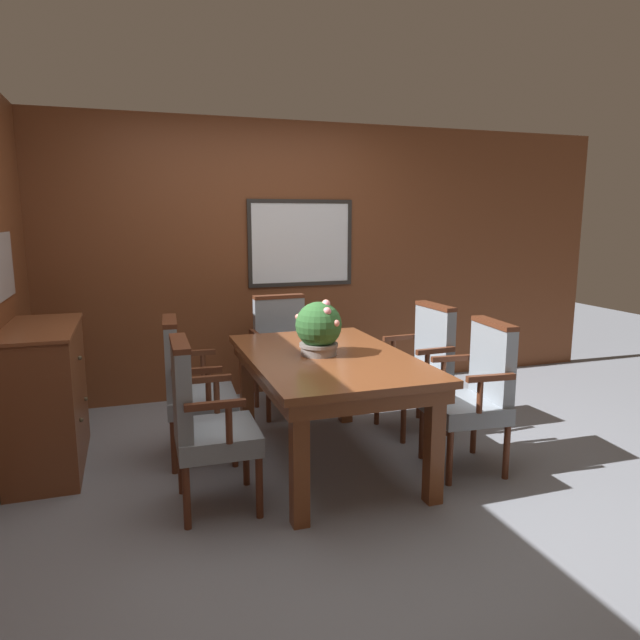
{
  "coord_description": "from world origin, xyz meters",
  "views": [
    {
      "loc": [
        -1.07,
        -3.22,
        1.61
      ],
      "look_at": [
        0.11,
        0.29,
        0.94
      ],
      "focal_mm": 32.0,
      "sensor_mm": 36.0,
      "label": 1
    }
  ],
  "objects_px": {
    "potted_plant": "(319,328)",
    "chair_head_far": "(283,349)",
    "chair_left_far": "(190,384)",
    "dining_table": "(327,369)",
    "chair_right_far": "(421,363)",
    "chair_right_near": "(475,390)",
    "chair_left_near": "(203,418)",
    "sideboard_cabinet": "(46,397)"
  },
  "relations": [
    {
      "from": "chair_left_far",
      "to": "chair_right_near",
      "type": "relative_size",
      "value": 1.0
    },
    {
      "from": "sideboard_cabinet",
      "to": "chair_left_near",
      "type": "bearing_deg",
      "value": -44.2
    },
    {
      "from": "dining_table",
      "to": "chair_right_far",
      "type": "bearing_deg",
      "value": 22.4
    },
    {
      "from": "chair_right_far",
      "to": "potted_plant",
      "type": "height_order",
      "value": "potted_plant"
    },
    {
      "from": "chair_left_near",
      "to": "potted_plant",
      "type": "bearing_deg",
      "value": -64.6
    },
    {
      "from": "potted_plant",
      "to": "chair_right_near",
      "type": "bearing_deg",
      "value": -21.99
    },
    {
      "from": "dining_table",
      "to": "chair_right_near",
      "type": "relative_size",
      "value": 1.66
    },
    {
      "from": "chair_right_near",
      "to": "chair_left_far",
      "type": "bearing_deg",
      "value": -107.78
    },
    {
      "from": "potted_plant",
      "to": "chair_head_far",
      "type": "bearing_deg",
      "value": 86.98
    },
    {
      "from": "chair_head_far",
      "to": "potted_plant",
      "type": "bearing_deg",
      "value": -95.07
    },
    {
      "from": "dining_table",
      "to": "chair_left_near",
      "type": "bearing_deg",
      "value": -157.88
    },
    {
      "from": "chair_left_near",
      "to": "sideboard_cabinet",
      "type": "xyz_separation_m",
      "value": [
        -0.9,
        0.87,
        -0.06
      ]
    },
    {
      "from": "dining_table",
      "to": "potted_plant",
      "type": "relative_size",
      "value": 4.5
    },
    {
      "from": "chair_left_far",
      "to": "chair_left_near",
      "type": "height_order",
      "value": "same"
    },
    {
      "from": "chair_left_near",
      "to": "potted_plant",
      "type": "relative_size",
      "value": 2.71
    },
    {
      "from": "chair_right_near",
      "to": "chair_head_far",
      "type": "relative_size",
      "value": 1.0
    },
    {
      "from": "sideboard_cabinet",
      "to": "chair_right_far",
      "type": "bearing_deg",
      "value": -3.65
    },
    {
      "from": "chair_right_near",
      "to": "chair_head_far",
      "type": "height_order",
      "value": "same"
    },
    {
      "from": "chair_left_near",
      "to": "chair_head_far",
      "type": "xyz_separation_m",
      "value": [
        0.84,
        1.48,
        0.0
      ]
    },
    {
      "from": "chair_right_near",
      "to": "chair_right_far",
      "type": "height_order",
      "value": "same"
    },
    {
      "from": "chair_right_far",
      "to": "chair_left_near",
      "type": "bearing_deg",
      "value": -71.28
    },
    {
      "from": "chair_right_near",
      "to": "sideboard_cabinet",
      "type": "distance_m",
      "value": 2.76
    },
    {
      "from": "dining_table",
      "to": "chair_head_far",
      "type": "distance_m",
      "value": 1.14
    },
    {
      "from": "chair_head_far",
      "to": "chair_right_far",
      "type": "bearing_deg",
      "value": -43.6
    },
    {
      "from": "chair_left_far",
      "to": "dining_table",
      "type": "bearing_deg",
      "value": -109.39
    },
    {
      "from": "dining_table",
      "to": "chair_left_far",
      "type": "height_order",
      "value": "chair_left_far"
    },
    {
      "from": "potted_plant",
      "to": "chair_right_far",
      "type": "bearing_deg",
      "value": 20.47
    },
    {
      "from": "chair_left_near",
      "to": "chair_right_near",
      "type": "height_order",
      "value": "same"
    },
    {
      "from": "chair_right_near",
      "to": "potted_plant",
      "type": "distance_m",
      "value": 1.07
    },
    {
      "from": "chair_right_near",
      "to": "chair_right_far",
      "type": "relative_size",
      "value": 1.0
    },
    {
      "from": "chair_right_near",
      "to": "dining_table",
      "type": "bearing_deg",
      "value": -107.65
    },
    {
      "from": "chair_left_far",
      "to": "potted_plant",
      "type": "height_order",
      "value": "potted_plant"
    },
    {
      "from": "dining_table",
      "to": "chair_left_far",
      "type": "bearing_deg",
      "value": 157.28
    },
    {
      "from": "chair_left_far",
      "to": "chair_right_near",
      "type": "bearing_deg",
      "value": -109.25
    },
    {
      "from": "dining_table",
      "to": "sideboard_cabinet",
      "type": "xyz_separation_m",
      "value": [
        -1.73,
        0.53,
        -0.17
      ]
    },
    {
      "from": "chair_head_far",
      "to": "chair_right_far",
      "type": "distance_m",
      "value": 1.17
    },
    {
      "from": "chair_left_near",
      "to": "dining_table",
      "type": "bearing_deg",
      "value": -66.83
    },
    {
      "from": "chair_right_far",
      "to": "chair_right_near",
      "type": "bearing_deg",
      "value": -3.99
    },
    {
      "from": "sideboard_cabinet",
      "to": "chair_right_near",
      "type": "bearing_deg",
      "value": -18.86
    },
    {
      "from": "chair_right_far",
      "to": "sideboard_cabinet",
      "type": "distance_m",
      "value": 2.62
    },
    {
      "from": "chair_head_far",
      "to": "sideboard_cabinet",
      "type": "xyz_separation_m",
      "value": [
        -1.74,
        -0.61,
        -0.06
      ]
    },
    {
      "from": "chair_left_far",
      "to": "chair_right_far",
      "type": "relative_size",
      "value": 1.0
    }
  ]
}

